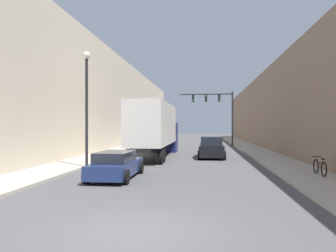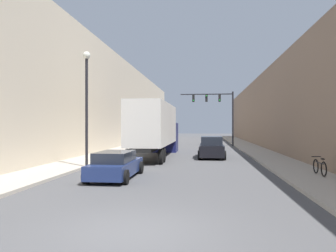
% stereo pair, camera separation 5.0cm
% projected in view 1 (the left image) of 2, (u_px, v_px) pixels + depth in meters
% --- Properties ---
extents(ground_plane, '(200.00, 200.00, 0.00)m').
position_uv_depth(ground_plane, '(134.00, 232.00, 7.77)').
color(ground_plane, '#4C4C4F').
extents(sidewalk_right, '(2.76, 80.00, 0.15)m').
position_uv_depth(sidewalk_right, '(249.00, 147.00, 36.84)').
color(sidewalk_right, '#B2A899').
rests_on(sidewalk_right, ground).
extents(sidewalk_left, '(2.76, 80.00, 0.15)m').
position_uv_depth(sidewalk_left, '(133.00, 147.00, 38.32)').
color(sidewalk_left, '#B2A899').
rests_on(sidewalk_left, ground).
extents(building_right, '(6.00, 80.00, 8.48)m').
position_uv_depth(building_right, '(289.00, 110.00, 36.35)').
color(building_right, '#846B56').
rests_on(building_right, ground).
extents(building_left, '(6.00, 80.00, 10.57)m').
position_uv_depth(building_left, '(97.00, 103.00, 38.81)').
color(building_left, beige).
rests_on(building_left, ground).
extents(semi_truck, '(2.51, 12.95, 4.22)m').
position_uv_depth(semi_truck, '(156.00, 128.00, 26.57)').
color(semi_truck, silver).
rests_on(semi_truck, ground).
extents(sedan_car, '(1.98, 4.58, 1.29)m').
position_uv_depth(sedan_car, '(116.00, 165.00, 15.71)').
color(sedan_car, navy).
rests_on(sedan_car, ground).
extents(suv_car, '(2.06, 4.72, 1.68)m').
position_uv_depth(suv_car, '(211.00, 148.00, 25.74)').
color(suv_car, black).
rests_on(suv_car, ground).
extents(traffic_signal_gantry, '(6.67, 0.35, 6.82)m').
position_uv_depth(traffic_signal_gantry, '(218.00, 107.00, 41.20)').
color(traffic_signal_gantry, black).
rests_on(traffic_signal_gantry, ground).
extents(street_lamp, '(0.44, 0.44, 6.84)m').
position_uv_depth(street_lamp, '(87.00, 94.00, 18.97)').
color(street_lamp, black).
rests_on(street_lamp, ground).
extents(parked_bicycle, '(0.44, 1.83, 0.86)m').
position_uv_depth(parked_bicycle, '(320.00, 167.00, 15.70)').
color(parked_bicycle, black).
rests_on(parked_bicycle, sidewalk_right).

